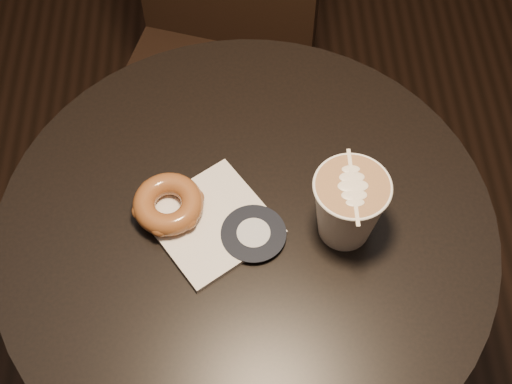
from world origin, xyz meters
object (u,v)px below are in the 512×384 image
at_px(chair, 216,35).
at_px(latte_cup, 348,208).
at_px(cafe_table, 247,284).
at_px(doughnut, 168,204).
at_px(pastry_bag, 212,223).

relative_size(chair, latte_cup, 8.59).
distance_m(chair, latte_cup, 0.67).
distance_m(cafe_table, chair, 0.57).
bearing_deg(doughnut, chair, 83.86).
distance_m(cafe_table, pastry_bag, 0.21).
relative_size(chair, pastry_bag, 6.43).
xyz_separation_m(cafe_table, pastry_bag, (-0.05, 0.00, 0.20)).
height_order(chair, pastry_bag, chair).
relative_size(pastry_bag, latte_cup, 1.34).
height_order(pastry_bag, latte_cup, latte_cup).
distance_m(chair, doughnut, 0.60).
relative_size(cafe_table, chair, 0.78).
xyz_separation_m(chair, latte_cup, (0.18, -0.58, 0.27)).
bearing_deg(cafe_table, chair, 94.77).
height_order(pastry_bag, doughnut, doughnut).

